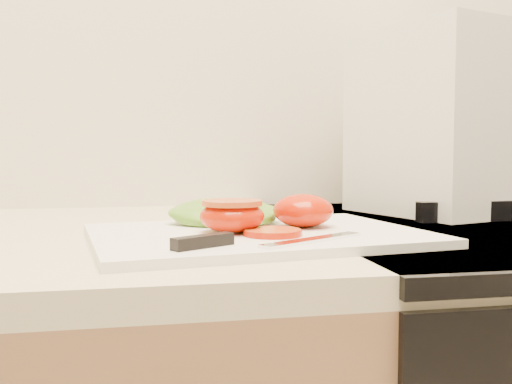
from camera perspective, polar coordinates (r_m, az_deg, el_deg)
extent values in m
cube|color=beige|center=(0.77, -8.27, -4.79)|extent=(3.92, 0.65, 0.03)
cube|color=white|center=(0.67, 0.16, -4.35)|extent=(0.41, 0.32, 0.01)
ellipsoid|color=#B31A00|center=(0.70, 4.73, -1.84)|extent=(0.07, 0.07, 0.04)
ellipsoid|color=#B31A00|center=(0.65, -2.41, -2.45)|extent=(0.07, 0.07, 0.04)
cylinder|color=#BC3819|center=(0.65, -2.41, -1.08)|extent=(0.07, 0.07, 0.01)
cylinder|color=#CA5C1C|center=(0.63, 1.68, -4.05)|extent=(0.06, 0.06, 0.01)
ellipsoid|color=olive|center=(0.73, -3.05, -2.12)|extent=(0.16, 0.11, 0.03)
cube|color=silver|center=(0.59, 5.71, -4.78)|extent=(0.13, 0.09, 0.00)
cube|color=black|center=(0.55, -5.32, -4.94)|extent=(0.06, 0.05, 0.01)
cube|color=silver|center=(1.00, 17.73, 6.58)|extent=(0.27, 0.30, 0.30)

